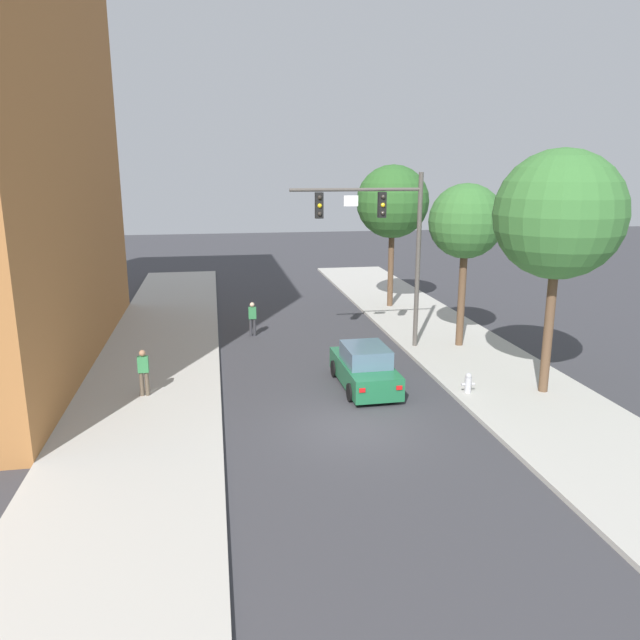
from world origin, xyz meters
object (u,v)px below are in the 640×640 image
object	(u,v)px
traffic_signal_mast	(384,230)
street_tree_third	(393,202)
pedestrian_sidewalk_left_walker	(143,370)
pedestrian_crossing_road	(252,317)
street_tree_nearest	(559,215)
car_lead_green	(365,368)
fire_hydrant	(468,383)
street_tree_second	(466,222)

from	to	relation	value
traffic_signal_mast	street_tree_third	distance (m)	8.55
pedestrian_sidewalk_left_walker	traffic_signal_mast	bearing A→B (deg)	24.02
pedestrian_crossing_road	street_tree_nearest	distance (m)	14.63
car_lead_green	fire_hydrant	xyz separation A→B (m)	(3.35, -1.55, -0.22)
traffic_signal_mast	street_tree_third	size ratio (longest dim) A/B	0.95
traffic_signal_mast	street_tree_second	distance (m)	3.55
street_tree_third	fire_hydrant	bearing A→B (deg)	-95.12
pedestrian_sidewalk_left_walker	car_lead_green	bearing A→B (deg)	-0.74
pedestrian_sidewalk_left_walker	street_tree_second	size ratio (longest dim) A/B	0.23
car_lead_green	fire_hydrant	bearing A→B (deg)	-24.76
traffic_signal_mast	car_lead_green	size ratio (longest dim) A/B	1.76
fire_hydrant	street_tree_second	distance (m)	7.90
pedestrian_sidewalk_left_walker	fire_hydrant	xyz separation A→B (m)	(11.13, -1.65, -0.56)
pedestrian_sidewalk_left_walker	fire_hydrant	world-z (taller)	pedestrian_sidewalk_left_walker
street_tree_third	car_lead_green	bearing A→B (deg)	-110.29
street_tree_nearest	car_lead_green	bearing A→B (deg)	162.85
traffic_signal_mast	pedestrian_sidewalk_left_walker	size ratio (longest dim) A/B	4.57
car_lead_green	street_tree_second	bearing A→B (deg)	37.70
pedestrian_sidewalk_left_walker	pedestrian_crossing_road	size ratio (longest dim) A/B	1.00
pedestrian_crossing_road	street_tree_third	size ratio (longest dim) A/B	0.21
street_tree_third	pedestrian_crossing_road	bearing A→B (deg)	-150.23
street_tree_third	street_tree_nearest	bearing A→B (deg)	-84.31
fire_hydrant	street_tree_second	size ratio (longest dim) A/B	0.10
street_tree_second	traffic_signal_mast	bearing A→B (deg)	176.21
car_lead_green	pedestrian_sidewalk_left_walker	distance (m)	7.79
street_tree_nearest	street_tree_third	distance (m)	14.39
traffic_signal_mast	pedestrian_crossing_road	size ratio (longest dim) A/B	4.57
street_tree_second	pedestrian_sidewalk_left_walker	bearing A→B (deg)	-162.86
pedestrian_sidewalk_left_walker	fire_hydrant	bearing A→B (deg)	-8.41
fire_hydrant	street_tree_third	xyz separation A→B (m)	(1.25, 14.00, 5.50)
pedestrian_sidewalk_left_walker	street_tree_second	world-z (taller)	street_tree_second
pedestrian_crossing_road	street_tree_third	distance (m)	10.69
pedestrian_crossing_road	pedestrian_sidewalk_left_walker	bearing A→B (deg)	-118.79
fire_hydrant	street_tree_second	world-z (taller)	street_tree_second
pedestrian_sidewalk_left_walker	fire_hydrant	size ratio (longest dim) A/B	2.28
pedestrian_sidewalk_left_walker	street_tree_third	bearing A→B (deg)	44.93
fire_hydrant	street_tree_nearest	world-z (taller)	street_tree_nearest
street_tree_nearest	street_tree_second	size ratio (longest dim) A/B	1.18
traffic_signal_mast	fire_hydrant	size ratio (longest dim) A/B	10.42
fire_hydrant	street_tree_nearest	size ratio (longest dim) A/B	0.09
street_tree_nearest	street_tree_third	world-z (taller)	street_tree_nearest
traffic_signal_mast	pedestrian_sidewalk_left_walker	xyz separation A→B (m)	(-9.63, -4.29, -4.23)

